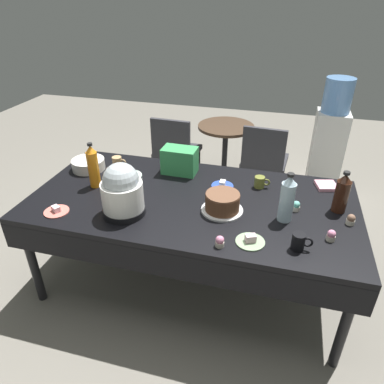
# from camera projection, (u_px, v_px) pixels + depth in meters

# --- Properties ---
(ground) EXTENTS (9.00, 9.00, 0.00)m
(ground) POSITION_uv_depth(u_px,v_px,m) (192.00, 279.00, 2.79)
(ground) COLOR slate
(potluck_table) EXTENTS (2.20, 1.10, 0.75)m
(potluck_table) POSITION_uv_depth(u_px,v_px,m) (192.00, 206.00, 2.44)
(potluck_table) COLOR black
(potluck_table) RESTS_ON ground
(frosted_layer_cake) EXTENTS (0.27, 0.27, 0.13)m
(frosted_layer_cake) POSITION_uv_depth(u_px,v_px,m) (222.00, 203.00, 2.25)
(frosted_layer_cake) COLOR silver
(frosted_layer_cake) RESTS_ON potluck_table
(slow_cooker) EXTENTS (0.27, 0.27, 0.35)m
(slow_cooker) POSITION_uv_depth(u_px,v_px,m) (122.00, 191.00, 2.17)
(slow_cooker) COLOR black
(slow_cooker) RESTS_ON potluck_table
(glass_salad_bowl) EXTENTS (0.18, 0.18, 0.07)m
(glass_salad_bowl) POSITION_uv_depth(u_px,v_px,m) (130.00, 179.00, 2.57)
(glass_salad_bowl) COLOR #B2C6BC
(glass_salad_bowl) RESTS_ON potluck_table
(ceramic_snack_bowl) EXTENTS (0.25, 0.25, 0.08)m
(ceramic_snack_bowl) POSITION_uv_depth(u_px,v_px,m) (88.00, 164.00, 2.78)
(ceramic_snack_bowl) COLOR silver
(ceramic_snack_bowl) RESTS_ON potluck_table
(dessert_plate_cobalt) EXTENTS (0.16, 0.16, 0.04)m
(dessert_plate_cobalt) POSITION_uv_depth(u_px,v_px,m) (222.00, 185.00, 2.55)
(dessert_plate_cobalt) COLOR #2D4CB2
(dessert_plate_cobalt) RESTS_ON potluck_table
(dessert_plate_coral) EXTENTS (0.16, 0.16, 0.04)m
(dessert_plate_coral) POSITION_uv_depth(u_px,v_px,m) (56.00, 211.00, 2.26)
(dessert_plate_coral) COLOR #E07266
(dessert_plate_coral) RESTS_ON potluck_table
(dessert_plate_sage) EXTENTS (0.17, 0.17, 0.05)m
(dessert_plate_sage) POSITION_uv_depth(u_px,v_px,m) (250.00, 241.00, 1.99)
(dessert_plate_sage) COLOR #8CA87F
(dessert_plate_sage) RESTS_ON potluck_table
(cupcake_lemon) EXTENTS (0.05, 0.05, 0.07)m
(cupcake_lemon) POSITION_uv_depth(u_px,v_px,m) (296.00, 206.00, 2.27)
(cupcake_lemon) COLOR beige
(cupcake_lemon) RESTS_ON potluck_table
(cupcake_berry) EXTENTS (0.05, 0.05, 0.07)m
(cupcake_berry) POSITION_uv_depth(u_px,v_px,m) (351.00, 220.00, 2.14)
(cupcake_berry) COLOR beige
(cupcake_berry) RESTS_ON potluck_table
(cupcake_rose) EXTENTS (0.05, 0.05, 0.07)m
(cupcake_rose) POSITION_uv_depth(u_px,v_px,m) (109.00, 171.00, 2.69)
(cupcake_rose) COLOR beige
(cupcake_rose) RESTS_ON potluck_table
(cupcake_cocoa) EXTENTS (0.05, 0.05, 0.07)m
(cupcake_cocoa) POSITION_uv_depth(u_px,v_px,m) (331.00, 236.00, 2.00)
(cupcake_cocoa) COLOR beige
(cupcake_cocoa) RESTS_ON potluck_table
(cupcake_vanilla) EXTENTS (0.05, 0.05, 0.07)m
(cupcake_vanilla) POSITION_uv_depth(u_px,v_px,m) (287.00, 194.00, 2.40)
(cupcake_vanilla) COLOR beige
(cupcake_vanilla) RESTS_ON potluck_table
(cupcake_mint) EXTENTS (0.05, 0.05, 0.07)m
(cupcake_mint) POSITION_uv_depth(u_px,v_px,m) (220.00, 242.00, 1.95)
(cupcake_mint) COLOR beige
(cupcake_mint) RESTS_ON potluck_table
(soda_bottle_cola) EXTENTS (0.09, 0.09, 0.28)m
(soda_bottle_cola) POSITION_uv_depth(u_px,v_px,m) (342.00, 193.00, 2.22)
(soda_bottle_cola) COLOR #33190F
(soda_bottle_cola) RESTS_ON potluck_table
(soda_bottle_orange_juice) EXTENTS (0.08, 0.08, 0.33)m
(soda_bottle_orange_juice) POSITION_uv_depth(u_px,v_px,m) (93.00, 167.00, 2.49)
(soda_bottle_orange_juice) COLOR orange
(soda_bottle_orange_juice) RESTS_ON potluck_table
(soda_bottle_water) EXTENTS (0.09, 0.09, 0.32)m
(soda_bottle_water) POSITION_uv_depth(u_px,v_px,m) (287.00, 199.00, 2.12)
(soda_bottle_water) COLOR silver
(soda_bottle_water) RESTS_ON potluck_table
(coffee_mug_olive) EXTENTS (0.11, 0.07, 0.08)m
(coffee_mug_olive) POSITION_uv_depth(u_px,v_px,m) (260.00, 182.00, 2.53)
(coffee_mug_olive) COLOR olive
(coffee_mug_olive) RESTS_ON potluck_table
(coffee_mug_tan) EXTENTS (0.12, 0.07, 0.09)m
(coffee_mug_tan) POSITION_uv_depth(u_px,v_px,m) (118.00, 162.00, 2.79)
(coffee_mug_tan) COLOR tan
(coffee_mug_tan) RESTS_ON potluck_table
(coffee_mug_black) EXTENTS (0.12, 0.07, 0.10)m
(coffee_mug_black) POSITION_uv_depth(u_px,v_px,m) (299.00, 242.00, 1.92)
(coffee_mug_black) COLOR black
(coffee_mug_black) RESTS_ON potluck_table
(soda_carton) EXTENTS (0.26, 0.17, 0.20)m
(soda_carton) POSITION_uv_depth(u_px,v_px,m) (180.00, 161.00, 2.70)
(soda_carton) COLOR #338C4C
(soda_carton) RESTS_ON potluck_table
(paper_napkin_stack) EXTENTS (0.17, 0.17, 0.02)m
(paper_napkin_stack) POSITION_uv_depth(u_px,v_px,m) (326.00, 186.00, 2.54)
(paper_napkin_stack) COLOR pink
(paper_napkin_stack) RESTS_ON potluck_table
(maroon_chair_left) EXTENTS (0.46, 0.46, 0.85)m
(maroon_chair_left) POSITION_uv_depth(u_px,v_px,m) (175.00, 148.00, 3.80)
(maroon_chair_left) COLOR #333338
(maroon_chair_left) RESTS_ON ground
(maroon_chair_right) EXTENTS (0.47, 0.47, 0.85)m
(maroon_chair_right) POSITION_uv_depth(u_px,v_px,m) (264.00, 158.00, 3.59)
(maroon_chair_right) COLOR #333338
(maroon_chair_right) RESTS_ON ground
(round_cafe_table) EXTENTS (0.60, 0.60, 0.72)m
(round_cafe_table) POSITION_uv_depth(u_px,v_px,m) (225.00, 145.00, 3.87)
(round_cafe_table) COLOR #473323
(round_cafe_table) RESTS_ON ground
(water_cooler) EXTENTS (0.32, 0.32, 1.24)m
(water_cooler) POSITION_uv_depth(u_px,v_px,m) (329.00, 141.00, 3.73)
(water_cooler) COLOR silver
(water_cooler) RESTS_ON ground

